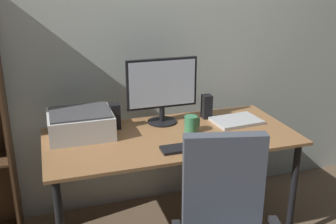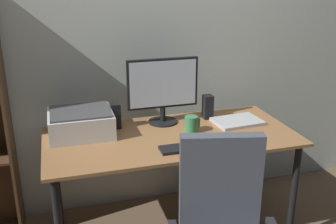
{
  "view_description": "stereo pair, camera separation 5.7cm",
  "coord_description": "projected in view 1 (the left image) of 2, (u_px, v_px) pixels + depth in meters",
  "views": [
    {
      "loc": [
        -0.73,
        -2.22,
        1.73
      ],
      "look_at": [
        -0.02,
        0.02,
        0.89
      ],
      "focal_mm": 42.3,
      "sensor_mm": 36.0,
      "label": 1
    },
    {
      "loc": [
        -0.68,
        -2.24,
        1.73
      ],
      "look_at": [
        -0.02,
        0.02,
        0.89
      ],
      "focal_mm": 42.3,
      "sensor_mm": 36.0,
      "label": 2
    }
  ],
  "objects": [
    {
      "name": "speaker_left",
      "position": [
        115.0,
        116.0,
        2.62
      ],
      "size": [
        0.06,
        0.07,
        0.17
      ],
      "primitive_type": "cube",
      "color": "black",
      "rests_on": "desk"
    },
    {
      "name": "desk",
      "position": [
        171.0,
        146.0,
        2.56
      ],
      "size": [
        1.6,
        0.75,
        0.74
      ],
      "color": "olive",
      "rests_on": "ground"
    },
    {
      "name": "mouse",
      "position": [
        214.0,
        140.0,
        2.41
      ],
      "size": [
        0.08,
        0.11,
        0.03
      ],
      "primitive_type": "cube",
      "rotation": [
        0.0,
        0.0,
        0.22
      ],
      "color": "black",
      "rests_on": "desk"
    },
    {
      "name": "speaker_right",
      "position": [
        207.0,
        107.0,
        2.8
      ],
      "size": [
        0.06,
        0.07,
        0.17
      ],
      "primitive_type": "cube",
      "color": "black",
      "rests_on": "desk"
    },
    {
      "name": "coffee_mug",
      "position": [
        191.0,
        124.0,
        2.57
      ],
      "size": [
        0.1,
        0.09,
        0.11
      ],
      "color": "#387F51",
      "rests_on": "desk"
    },
    {
      "name": "keyboard",
      "position": [
        185.0,
        148.0,
        2.33
      ],
      "size": [
        0.29,
        0.11,
        0.02
      ],
      "primitive_type": "cube",
      "rotation": [
        0.0,
        0.0,
        0.0
      ],
      "color": "black",
      "rests_on": "desk"
    },
    {
      "name": "printer",
      "position": [
        81.0,
        124.0,
        2.51
      ],
      "size": [
        0.4,
        0.34,
        0.16
      ],
      "color": "silver",
      "rests_on": "desk"
    },
    {
      "name": "monitor",
      "position": [
        162.0,
        87.0,
        2.66
      ],
      "size": [
        0.49,
        0.2,
        0.45
      ],
      "color": "black",
      "rests_on": "desk"
    },
    {
      "name": "back_wall",
      "position": [
        148.0,
        35.0,
        2.83
      ],
      "size": [
        6.4,
        0.1,
        2.6
      ],
      "primitive_type": "cube",
      "color": "beige",
      "rests_on": "ground"
    },
    {
      "name": "laptop",
      "position": [
        236.0,
        121.0,
        2.75
      ],
      "size": [
        0.34,
        0.26,
        0.02
      ],
      "primitive_type": "cube",
      "rotation": [
        0.0,
        0.0,
        0.08
      ],
      "color": "#B7BABC",
      "rests_on": "desk"
    }
  ]
}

